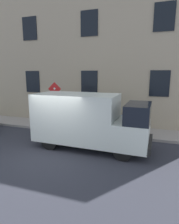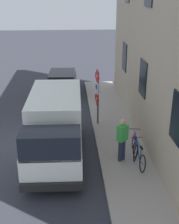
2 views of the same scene
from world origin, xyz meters
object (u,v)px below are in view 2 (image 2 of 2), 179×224
(delivery_van, at_px, (55,126))
(sign_post_stacked, at_px, (97,91))
(bicycle_blue, at_px, (139,155))
(pedestrian, at_px, (122,138))
(parked_hatchback, at_px, (62,81))
(bicycle_purple, at_px, (135,145))

(delivery_van, bearing_deg, sign_post_stacked, 146.95)
(bicycle_blue, height_order, pedestrian, pedestrian)
(sign_post_stacked, relative_size, parked_hatchback, 0.65)
(parked_hatchback, distance_m, bicycle_purple, 9.00)
(bicycle_purple, bearing_deg, parked_hatchback, 27.95)
(bicycle_purple, distance_m, pedestrian, 0.93)
(delivery_van, xyz_separation_m, parked_hatchback, (0.14, 8.20, -0.60))
(delivery_van, bearing_deg, bicycle_purple, 86.35)
(parked_hatchback, bearing_deg, bicycle_blue, -159.30)
(sign_post_stacked, relative_size, pedestrian, 1.55)
(bicycle_purple, bearing_deg, pedestrian, 134.30)
(parked_hatchback, height_order, bicycle_blue, parked_hatchback)
(bicycle_purple, bearing_deg, sign_post_stacked, 30.65)
(delivery_van, bearing_deg, bicycle_blue, 73.12)
(bicycle_blue, xyz_separation_m, pedestrian, (-0.60, 0.33, 0.56))
(delivery_van, xyz_separation_m, bicycle_blue, (3.13, -1.04, -0.82))
(delivery_van, distance_m, bicycle_purple, 3.25)
(bicycle_blue, height_order, bicycle_purple, same)
(sign_post_stacked, bearing_deg, bicycle_purple, -67.88)
(sign_post_stacked, distance_m, bicycle_purple, 3.53)
(delivery_van, distance_m, bicycle_blue, 3.40)
(sign_post_stacked, bearing_deg, pedestrian, -79.62)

